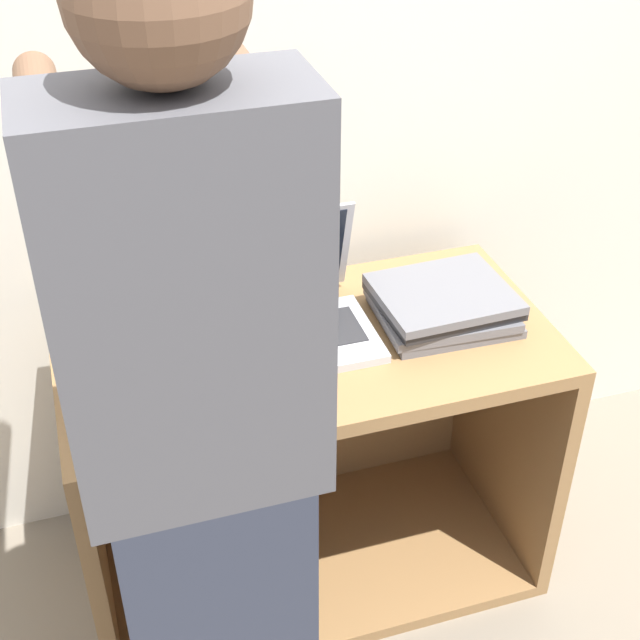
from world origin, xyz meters
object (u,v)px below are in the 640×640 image
at_px(laptop_stack_left, 159,346).
at_px(person, 203,456).
at_px(laptop_open, 301,310).
at_px(laptop_stack_right, 443,304).

height_order(laptop_stack_left, person, person).
distance_m(laptop_open, laptop_stack_right, 0.33).
distance_m(laptop_open, laptop_stack_left, 0.34).
relative_size(laptop_stack_left, person, 0.18).
xyz_separation_m(laptop_open, laptop_stack_left, (-0.33, -0.05, 0.01)).
bearing_deg(laptop_open, laptop_stack_left, -170.78).
height_order(laptop_open, laptop_stack_left, laptop_open).
xyz_separation_m(laptop_stack_left, laptop_stack_right, (0.66, -0.00, -0.02)).
bearing_deg(person, laptop_stack_left, 91.35).
relative_size(laptop_open, laptop_stack_right, 1.03).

